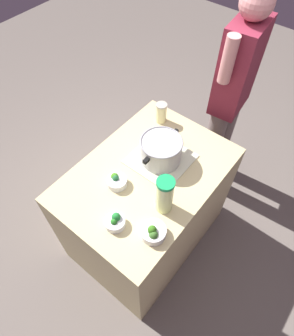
{
  "coord_description": "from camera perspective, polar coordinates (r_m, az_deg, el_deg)",
  "views": [
    {
      "loc": [
        -0.84,
        -0.67,
        2.38
      ],
      "look_at": [
        0.0,
        0.0,
        0.94
      ],
      "focal_mm": 31.82,
      "sensor_mm": 36.0,
      "label": 1
    }
  ],
  "objects": [
    {
      "name": "broccoli_bowl_center",
      "position": [
        1.6,
        1.19,
        -12.19
      ],
      "size": [
        0.14,
        0.14,
        0.09
      ],
      "color": "silver",
      "rests_on": "counter_slab"
    },
    {
      "name": "mason_jar",
      "position": [
        2.09,
        2.73,
        10.53
      ],
      "size": [
        0.08,
        0.08,
        0.15
      ],
      "color": "#F1E8A0",
      "rests_on": "counter_slab"
    },
    {
      "name": "person_cook",
      "position": [
        2.32,
        15.66,
        13.01
      ],
      "size": [
        0.5,
        0.23,
        1.71
      ],
      "color": "gray",
      "rests_on": "ground_plane"
    },
    {
      "name": "broccoli_bowl_back",
      "position": [
        1.77,
        -5.83,
        -2.51
      ],
      "size": [
        0.12,
        0.12,
        0.07
      ],
      "color": "silver",
      "rests_on": "counter_slab"
    },
    {
      "name": "counter_slab",
      "position": [
        2.21,
        0.0,
        -7.67
      ],
      "size": [
        1.11,
        0.78,
        0.89
      ],
      "primitive_type": "cube",
      "color": "#CABB84",
      "rests_on": "ground_plane"
    },
    {
      "name": "lemonade_pitcher",
      "position": [
        1.6,
        3.41,
        -5.18
      ],
      "size": [
        0.1,
        0.1,
        0.25
      ],
      "color": "#E3F1A1",
      "rests_on": "counter_slab"
    },
    {
      "name": "ground_plane",
      "position": [
        2.61,
        0.0,
        -12.41
      ],
      "size": [
        8.0,
        8.0,
        0.0
      ],
      "primitive_type": "plane",
      "color": "#6B6159"
    },
    {
      "name": "dish_cloth",
      "position": [
        1.9,
        2.5,
        1.84
      ],
      "size": [
        0.35,
        0.36,
        0.01
      ],
      "primitive_type": "cube",
      "color": "beige",
      "rests_on": "counter_slab"
    },
    {
      "name": "cooking_pot",
      "position": [
        1.83,
        2.6,
        3.56
      ],
      "size": [
        0.33,
        0.26,
        0.16
      ],
      "color": "#B7B7BC",
      "rests_on": "dish_cloth"
    },
    {
      "name": "broccoli_bowl_front",
      "position": [
        1.64,
        -6.13,
        -10.17
      ],
      "size": [
        0.11,
        0.11,
        0.08
      ],
      "color": "silver",
      "rests_on": "counter_slab"
    }
  ]
}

